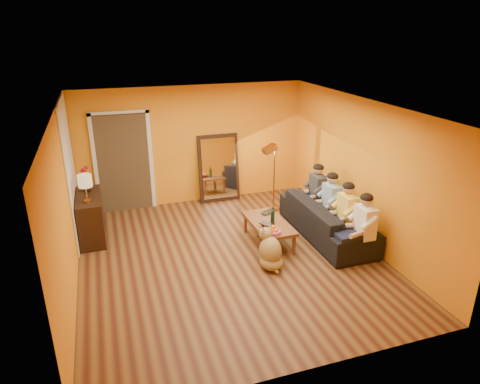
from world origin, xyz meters
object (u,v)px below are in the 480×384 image
object	(u,v)px
laptop	(271,213)
vase	(87,187)
table_lamp	(86,189)
floor_lamp	(274,178)
person_mid_left	(347,214)
sofa	(327,219)
coffee_table	(269,232)
sideboard	(91,217)
person_far_left	(364,227)
wine_bottle	(273,215)
tumbler	(272,216)
dog	(271,248)
person_mid_right	(331,203)
person_far_right	(318,193)
mirror_frame	(219,168)

from	to	relation	value
laptop	vase	xyz separation A→B (m)	(-3.26, 1.13, 0.51)
table_lamp	laptop	world-z (taller)	table_lamp
floor_lamp	person_mid_left	bearing A→B (deg)	-81.82
sofa	coffee_table	distance (m)	1.17
sideboard	table_lamp	bearing A→B (deg)	-90.00
sofa	coffee_table	bearing A→B (deg)	86.64
floor_lamp	person_far_left	bearing A→B (deg)	-85.69
vase	sofa	bearing A→B (deg)	-20.10
laptop	vase	bearing A→B (deg)	132.77
wine_bottle	tumbler	size ratio (longest dim) A/B	3.29
dog	laptop	distance (m)	1.24
table_lamp	person_mid_right	size ratio (longest dim) A/B	0.42
coffee_table	wine_bottle	size ratio (longest dim) A/B	3.94
table_lamp	person_far_right	size ratio (longest dim) A/B	0.42
person_mid_left	person_far_right	size ratio (longest dim) A/B	1.00
sideboard	floor_lamp	world-z (taller)	floor_lamp
sofa	person_mid_left	size ratio (longest dim) A/B	1.94
person_mid_right	person_far_right	bearing A→B (deg)	90.00
mirror_frame	person_mid_left	bearing A→B (deg)	-60.84
sideboard	table_lamp	size ratio (longest dim) A/B	2.31
person_mid_left	person_far_right	distance (m)	1.10
mirror_frame	floor_lamp	world-z (taller)	mirror_frame
wine_bottle	tumbler	world-z (taller)	wine_bottle
coffee_table	vase	xyz separation A→B (m)	(-3.08, 1.48, 0.73)
sofa	laptop	bearing A→B (deg)	66.84
person_mid_left	person_mid_right	xyz separation A→B (m)	(0.00, 0.55, 0.00)
vase	table_lamp	bearing A→B (deg)	-90.00
person_mid_left	person_far_right	bearing A→B (deg)	90.00
sideboard	coffee_table	size ratio (longest dim) A/B	0.97
table_lamp	wine_bottle	world-z (taller)	table_lamp
coffee_table	person_far_left	distance (m)	1.72
coffee_table	person_far_right	distance (m)	1.47
table_lamp	laptop	size ratio (longest dim) A/B	1.47
sideboard	person_far_left	bearing A→B (deg)	-27.78
wine_bottle	vase	distance (m)	3.51
floor_lamp	tumbler	distance (m)	1.40
tumbler	dog	bearing A→B (deg)	-113.99
mirror_frame	coffee_table	distance (m)	2.40
floor_lamp	dog	distance (m)	2.41
tumbler	person_mid_left	bearing A→B (deg)	-28.66
floor_lamp	coffee_table	bearing A→B (deg)	-125.70
coffee_table	person_far_right	world-z (taller)	person_far_right
person_far_right	laptop	size ratio (longest dim) A/B	3.51
sofa	dog	bearing A→B (deg)	116.82
sofa	dog	xyz separation A→B (m)	(-1.45, -0.73, 0.00)
dog	person_far_right	size ratio (longest dim) A/B	0.57
mirror_frame	person_mid_right	bearing A→B (deg)	-55.30
laptop	wine_bottle	bearing A→B (deg)	-136.07
dog	laptop	size ratio (longest dim) A/B	1.99
table_lamp	sofa	xyz separation A→B (m)	(4.24, -1.00, -0.76)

